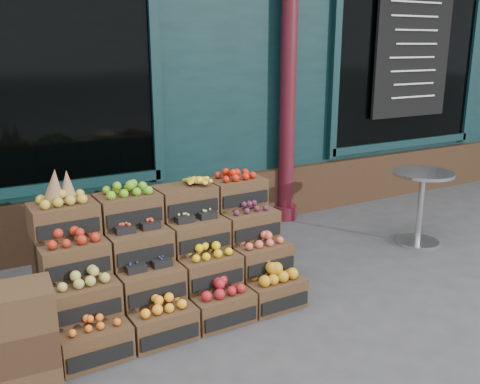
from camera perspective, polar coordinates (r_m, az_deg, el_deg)
ground at (r=4.32m, az=7.11°, el=-12.77°), size 60.00×60.00×0.00m
shop_facade at (r=8.46m, az=-14.46°, el=17.49°), size 12.00×6.24×4.80m
crate_display at (r=4.26m, az=-7.61°, el=-7.72°), size 1.93×0.96×1.20m
spare_crates at (r=3.48m, az=-22.89°, el=-14.82°), size 0.49×0.36×0.71m
bistro_table at (r=5.85m, az=18.73°, el=-0.75°), size 0.62×0.62×0.77m
shopkeeper at (r=6.05m, az=-24.06°, el=3.18°), size 0.74×0.59×1.77m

